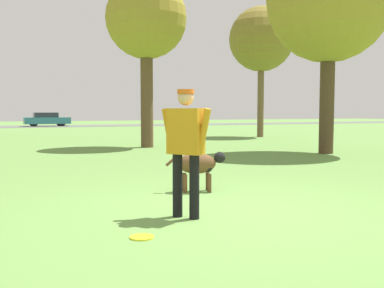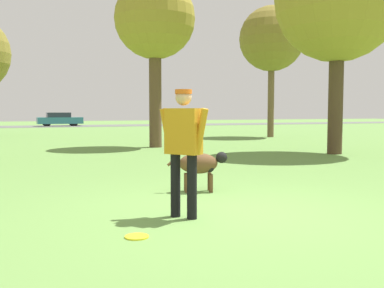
# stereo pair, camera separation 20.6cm
# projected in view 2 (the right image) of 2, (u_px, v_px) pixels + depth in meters

# --- Properties ---
(ground_plane) EXTENTS (120.00, 120.00, 0.00)m
(ground_plane) POSITION_uv_depth(u_px,v_px,m) (230.00, 213.00, 6.18)
(ground_plane) COLOR #608C42
(far_road_strip) EXTENTS (120.00, 6.00, 0.01)m
(far_road_strip) POSITION_uv_depth(u_px,v_px,m) (45.00, 126.00, 41.11)
(far_road_strip) COLOR #5B5B59
(far_road_strip) RESTS_ON ground_plane
(person) EXTENTS (0.51, 0.63, 1.68)m
(person) POSITION_uv_depth(u_px,v_px,m) (184.00, 142.00, 5.81)
(person) COLOR black
(person) RESTS_ON ground_plane
(dog) EXTENTS (1.04, 0.54, 0.69)m
(dog) POSITION_uv_depth(u_px,v_px,m) (201.00, 164.00, 7.76)
(dog) COLOR brown
(dog) RESTS_ON ground_plane
(frisbee) EXTENTS (0.27, 0.27, 0.02)m
(frisbee) POSITION_uv_depth(u_px,v_px,m) (137.00, 237.00, 4.96)
(frisbee) COLOR yellow
(frisbee) RESTS_ON ground_plane
(tree_near_right) EXTENTS (4.03, 4.03, 7.01)m
(tree_near_right) POSITION_uv_depth(u_px,v_px,m) (338.00, 0.00, 14.33)
(tree_near_right) COLOR #4C3826
(tree_near_right) RESTS_ON ground_plane
(tree_mid_center) EXTENTS (3.09, 3.09, 6.47)m
(tree_mid_center) POSITION_uv_depth(u_px,v_px,m) (155.00, 20.00, 17.07)
(tree_mid_center) COLOR brown
(tree_mid_center) RESTS_ON ground_plane
(tree_far_right) EXTENTS (3.45, 3.45, 6.98)m
(tree_far_right) POSITION_uv_depth(u_px,v_px,m) (272.00, 39.00, 23.89)
(tree_far_right) COLOR brown
(tree_far_right) RESTS_ON ground_plane
(parked_car_teal) EXTENTS (4.10, 1.79, 1.27)m
(parked_car_teal) POSITION_uv_depth(u_px,v_px,m) (60.00, 119.00, 41.91)
(parked_car_teal) COLOR teal
(parked_car_teal) RESTS_ON ground_plane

